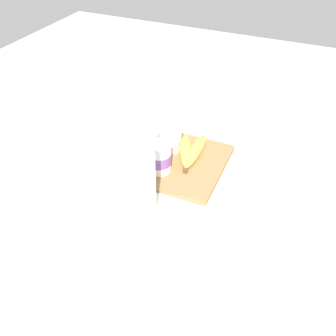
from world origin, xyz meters
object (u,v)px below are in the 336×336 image
at_px(cereal_box, 117,194).
at_px(yogurt_cup_front, 159,158).
at_px(cutting_board, 182,163).
at_px(yogurt_cup_back, 171,138).
at_px(banana_bunch, 190,151).

height_order(cereal_box, yogurt_cup_front, cereal_box).
distance_m(cutting_board, yogurt_cup_back, 0.09).
bearing_deg(cereal_box, banana_bunch, -172.22).
xyz_separation_m(cutting_board, yogurt_cup_front, (-0.07, 0.05, 0.05)).
height_order(cutting_board, yogurt_cup_back, yogurt_cup_back).
xyz_separation_m(cutting_board, banana_bunch, (0.04, -0.01, 0.03)).
height_order(cutting_board, cereal_box, cereal_box).
relative_size(cereal_box, yogurt_cup_front, 2.71).
xyz_separation_m(yogurt_cup_front, banana_bunch, (0.10, -0.06, -0.03)).
bearing_deg(yogurt_cup_back, yogurt_cup_front, -175.18).
xyz_separation_m(yogurt_cup_back, banana_bunch, (-0.01, -0.07, -0.03)).
bearing_deg(cutting_board, banana_bunch, -19.12).
height_order(yogurt_cup_front, banana_bunch, yogurt_cup_front).
relative_size(cereal_box, banana_bunch, 1.28).
xyz_separation_m(yogurt_cup_front, yogurt_cup_back, (0.11, 0.01, -0.00)).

